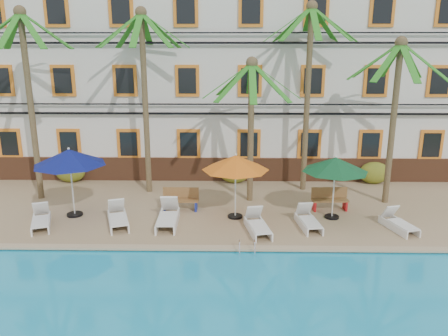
{
  "coord_description": "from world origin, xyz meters",
  "views": [
    {
      "loc": [
        0.63,
        -14.29,
        6.74
      ],
      "look_at": [
        0.33,
        3.0,
        2.0
      ],
      "focal_mm": 35.0,
      "sensor_mm": 36.0,
      "label": 1
    }
  ],
  "objects_px": {
    "palm_a": "(28,80)",
    "palm_d": "(308,74)",
    "lounger_f": "(398,223)",
    "pool_ladder": "(247,250)",
    "lounger_c": "(168,217)",
    "bench_right": "(329,199)",
    "umbrella_red": "(236,163)",
    "lounger_b": "(118,217)",
    "palm_c": "(251,109)",
    "bench_left": "(181,199)",
    "palm_b": "(144,78)",
    "umbrella_green": "(335,165)",
    "umbrella_blue": "(69,158)",
    "lounger_a": "(41,220)",
    "lounger_d": "(258,225)",
    "lounger_e": "(308,220)",
    "palm_e": "(395,98)"
  },
  "relations": [
    {
      "from": "palm_a",
      "to": "palm_d",
      "type": "xyz_separation_m",
      "value": [
        11.99,
        1.48,
        0.18
      ]
    },
    {
      "from": "lounger_f",
      "to": "pool_ladder",
      "type": "distance_m",
      "value": 5.98
    },
    {
      "from": "lounger_c",
      "to": "palm_a",
      "type": "bearing_deg",
      "value": 154.16
    },
    {
      "from": "palm_d",
      "to": "bench_right",
      "type": "xyz_separation_m",
      "value": [
        0.66,
        -2.73,
        -4.93
      ]
    },
    {
      "from": "umbrella_red",
      "to": "lounger_b",
      "type": "relative_size",
      "value": 1.3
    },
    {
      "from": "palm_d",
      "to": "lounger_c",
      "type": "xyz_separation_m",
      "value": [
        -5.83,
        -4.46,
        -5.08
      ]
    },
    {
      "from": "palm_d",
      "to": "palm_c",
      "type": "bearing_deg",
      "value": -148.22
    },
    {
      "from": "lounger_f",
      "to": "bench_left",
      "type": "relative_size",
      "value": 1.18
    },
    {
      "from": "palm_b",
      "to": "umbrella_green",
      "type": "relative_size",
      "value": 3.22
    },
    {
      "from": "umbrella_blue",
      "to": "lounger_a",
      "type": "height_order",
      "value": "umbrella_blue"
    },
    {
      "from": "lounger_d",
      "to": "palm_c",
      "type": "bearing_deg",
      "value": 92.39
    },
    {
      "from": "palm_a",
      "to": "umbrella_green",
      "type": "height_order",
      "value": "palm_a"
    },
    {
      "from": "palm_d",
      "to": "lounger_e",
      "type": "xyz_separation_m",
      "value": [
        -0.53,
        -4.61,
        -5.13
      ]
    },
    {
      "from": "umbrella_red",
      "to": "bench_left",
      "type": "distance_m",
      "value": 2.99
    },
    {
      "from": "palm_c",
      "to": "palm_d",
      "type": "xyz_separation_m",
      "value": [
        2.61,
        1.61,
        1.36
      ]
    },
    {
      "from": "lounger_a",
      "to": "palm_a",
      "type": "bearing_deg",
      "value": 113.09
    },
    {
      "from": "pool_ladder",
      "to": "umbrella_red",
      "type": "bearing_deg",
      "value": 97.09
    },
    {
      "from": "umbrella_blue",
      "to": "lounger_f",
      "type": "bearing_deg",
      "value": -5.41
    },
    {
      "from": "umbrella_blue",
      "to": "umbrella_green",
      "type": "bearing_deg",
      "value": -0.42
    },
    {
      "from": "palm_c",
      "to": "lounger_e",
      "type": "relative_size",
      "value": 3.39
    },
    {
      "from": "palm_b",
      "to": "lounger_b",
      "type": "xyz_separation_m",
      "value": [
        -0.45,
        -4.06,
        -4.96
      ]
    },
    {
      "from": "palm_b",
      "to": "lounger_a",
      "type": "distance_m",
      "value": 7.35
    },
    {
      "from": "umbrella_green",
      "to": "lounger_d",
      "type": "distance_m",
      "value": 3.86
    },
    {
      "from": "bench_left",
      "to": "palm_a",
      "type": "bearing_deg",
      "value": 167.98
    },
    {
      "from": "palm_d",
      "to": "lounger_d",
      "type": "height_order",
      "value": "palm_d"
    },
    {
      "from": "umbrella_green",
      "to": "lounger_a",
      "type": "height_order",
      "value": "umbrella_green"
    },
    {
      "from": "lounger_e",
      "to": "bench_right",
      "type": "relative_size",
      "value": 1.2
    },
    {
      "from": "lounger_b",
      "to": "pool_ladder",
      "type": "bearing_deg",
      "value": -23.74
    },
    {
      "from": "umbrella_blue",
      "to": "lounger_e",
      "type": "xyz_separation_m",
      "value": [
        9.19,
        -1.01,
        -2.13
      ]
    },
    {
      "from": "lounger_c",
      "to": "bench_right",
      "type": "distance_m",
      "value": 6.72
    },
    {
      "from": "palm_c",
      "to": "bench_left",
      "type": "height_order",
      "value": "palm_c"
    },
    {
      "from": "palm_c",
      "to": "lounger_d",
      "type": "relative_size",
      "value": 3.23
    },
    {
      "from": "palm_c",
      "to": "palm_d",
      "type": "height_order",
      "value": "palm_d"
    },
    {
      "from": "palm_b",
      "to": "bench_left",
      "type": "bearing_deg",
      "value": -53.67
    },
    {
      "from": "lounger_e",
      "to": "lounger_d",
      "type": "bearing_deg",
      "value": -165.29
    },
    {
      "from": "lounger_f",
      "to": "lounger_a",
      "type": "bearing_deg",
      "value": 179.82
    },
    {
      "from": "palm_c",
      "to": "umbrella_green",
      "type": "bearing_deg",
      "value": -32.96
    },
    {
      "from": "palm_d",
      "to": "lounger_d",
      "type": "bearing_deg",
      "value": -115.69
    },
    {
      "from": "umbrella_blue",
      "to": "bench_right",
      "type": "distance_m",
      "value": 10.6
    },
    {
      "from": "umbrella_red",
      "to": "pool_ladder",
      "type": "relative_size",
      "value": 3.53
    },
    {
      "from": "lounger_b",
      "to": "palm_c",
      "type": "bearing_deg",
      "value": 29.52
    },
    {
      "from": "palm_b",
      "to": "umbrella_red",
      "type": "relative_size",
      "value": 3.14
    },
    {
      "from": "palm_e",
      "to": "bench_left",
      "type": "relative_size",
      "value": 4.62
    },
    {
      "from": "palm_d",
      "to": "bench_left",
      "type": "bearing_deg",
      "value": -152.72
    },
    {
      "from": "umbrella_red",
      "to": "pool_ladder",
      "type": "xyz_separation_m",
      "value": [
        0.37,
        -2.96,
        -2.24
      ]
    },
    {
      "from": "palm_a",
      "to": "pool_ladder",
      "type": "xyz_separation_m",
      "value": [
        9.09,
        -5.17,
        -5.22
      ]
    },
    {
      "from": "bench_right",
      "to": "pool_ladder",
      "type": "relative_size",
      "value": 2.05
    },
    {
      "from": "palm_c",
      "to": "lounger_d",
      "type": "xyz_separation_m",
      "value": [
        0.15,
        -3.5,
        -3.76
      ]
    },
    {
      "from": "lounger_d",
      "to": "umbrella_green",
      "type": "bearing_deg",
      "value": 25.34
    },
    {
      "from": "palm_d",
      "to": "umbrella_blue",
      "type": "bearing_deg",
      "value": -159.68
    }
  ]
}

